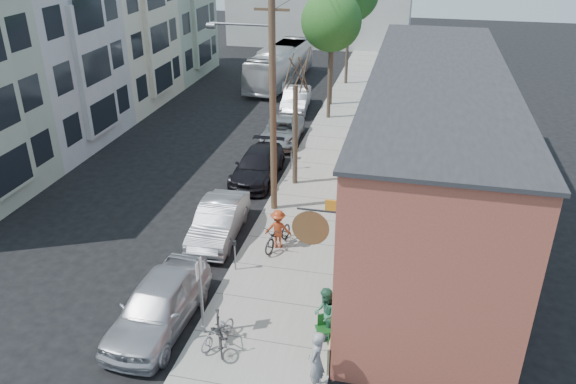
% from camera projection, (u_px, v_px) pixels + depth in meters
% --- Properties ---
extents(ground, '(120.00, 120.00, 0.00)m').
position_uv_depth(ground, '(184.00, 259.00, 21.81)').
color(ground, black).
extents(sidewalk, '(4.50, 58.00, 0.15)m').
position_uv_depth(sidewalk, '(335.00, 159.00, 30.53)').
color(sidewalk, gray).
rests_on(sidewalk, ground).
extents(cafe_building, '(6.60, 20.20, 6.61)m').
position_uv_depth(cafe_building, '(431.00, 152.00, 22.90)').
color(cafe_building, '#9D4B3A').
rests_on(cafe_building, ground).
extents(apartment_row, '(6.30, 32.00, 9.00)m').
position_uv_depth(apartment_row, '(85.00, 51.00, 34.41)').
color(apartment_row, '#A0AC92').
rests_on(apartment_row, ground).
extents(sign_post, '(0.07, 0.45, 2.80)m').
position_uv_depth(sign_post, '(200.00, 289.00, 17.00)').
color(sign_post, slate).
rests_on(sign_post, sidewalk).
extents(parking_meter_near, '(0.14, 0.14, 1.24)m').
position_uv_depth(parking_meter_near, '(235.00, 250.00, 20.52)').
color(parking_meter_near, slate).
rests_on(parking_meter_near, sidewalk).
extents(parking_meter_far, '(0.14, 0.14, 1.24)m').
position_uv_depth(parking_meter_far, '(291.00, 154.00, 28.77)').
color(parking_meter_far, slate).
rests_on(parking_meter_far, sidewalk).
extents(utility_pole_near, '(3.57, 0.28, 10.00)m').
position_uv_depth(utility_pole_near, '(271.00, 94.00, 22.96)').
color(utility_pole_near, '#503A28').
rests_on(utility_pole_near, sidewalk).
extents(utility_pole_far, '(1.80, 0.28, 10.00)m').
position_uv_depth(utility_pole_far, '(332.00, 28.00, 36.80)').
color(utility_pole_far, '#503A28').
rests_on(utility_pole_far, sidewalk).
extents(tree_bare, '(0.24, 0.24, 4.91)m').
position_uv_depth(tree_bare, '(295.00, 136.00, 26.56)').
color(tree_bare, '#44392C').
rests_on(tree_bare, sidewalk).
extents(tree_leafy_mid, '(3.68, 3.68, 7.94)m').
position_uv_depth(tree_leafy_mid, '(331.00, 21.00, 33.86)').
color(tree_leafy_mid, '#44392C').
rests_on(tree_leafy_mid, sidewalk).
extents(patio_chair_a, '(0.51, 0.51, 0.88)m').
position_uv_depth(patio_chair_a, '(340.00, 275.00, 19.81)').
color(patio_chair_a, '#144719').
rests_on(patio_chair_a, sidewalk).
extents(patio_chair_b, '(0.66, 0.66, 0.88)m').
position_uv_depth(patio_chair_b, '(324.00, 329.00, 17.23)').
color(patio_chair_b, '#144719').
rests_on(patio_chair_b, sidewalk).
extents(patron_grey, '(0.56, 0.76, 1.91)m').
position_uv_depth(patron_grey, '(316.00, 361.00, 15.26)').
color(patron_grey, gray).
rests_on(patron_grey, sidewalk).
extents(patron_green, '(0.79, 0.95, 1.78)m').
position_uv_depth(patron_green, '(325.00, 314.00, 17.18)').
color(patron_green, '#2B6C4C').
rests_on(patron_green, sidewalk).
extents(cyclist, '(1.10, 0.70, 1.62)m').
position_uv_depth(cyclist, '(278.00, 229.00, 21.97)').
color(cyclist, '#A03717').
rests_on(cyclist, sidewalk).
extents(cyclist_bike, '(1.18, 2.09, 1.04)m').
position_uv_depth(cyclist_bike, '(278.00, 235.00, 22.10)').
color(cyclist_bike, black).
rests_on(cyclist_bike, sidewalk).
extents(parked_bike_a, '(1.19, 1.85, 1.08)m').
position_uv_depth(parked_bike_a, '(219.00, 331.00, 16.99)').
color(parked_bike_a, black).
rests_on(parked_bike_a, sidewalk).
extents(parked_bike_b, '(1.04, 1.65, 0.82)m').
position_uv_depth(parked_bike_b, '(218.00, 332.00, 17.16)').
color(parked_bike_b, gray).
rests_on(parked_bike_b, sidewalk).
extents(car_0, '(2.16, 5.05, 1.70)m').
position_uv_depth(car_0, '(159.00, 305.00, 17.88)').
color(car_0, '#AFAFB7').
rests_on(car_0, ground).
extents(car_1, '(1.86, 4.66, 1.51)m').
position_uv_depth(car_1, '(219.00, 221.00, 22.96)').
color(car_1, '#A0A1A8').
rests_on(car_1, ground).
extents(car_2, '(2.04, 4.94, 1.43)m').
position_uv_depth(car_2, '(258.00, 165.00, 28.13)').
color(car_2, black).
rests_on(car_2, ground).
extents(car_3, '(2.50, 4.84, 1.31)m').
position_uv_depth(car_3, '(282.00, 131.00, 32.80)').
color(car_3, '#909497').
rests_on(car_3, ground).
extents(car_4, '(2.05, 4.78, 1.53)m').
position_uv_depth(car_4, '(296.00, 99.00, 38.01)').
color(car_4, '#ADB1B5').
rests_on(car_4, ground).
extents(bus, '(3.29, 10.55, 2.89)m').
position_uv_depth(bus, '(280.00, 65.00, 43.88)').
color(bus, white).
rests_on(bus, ground).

